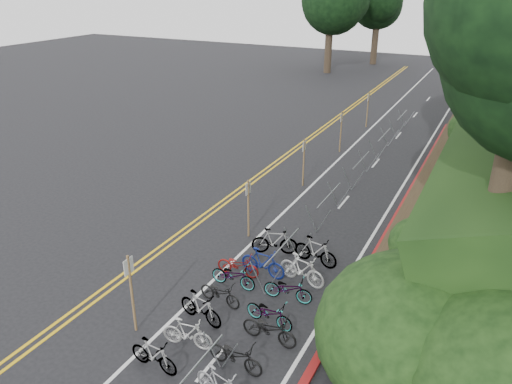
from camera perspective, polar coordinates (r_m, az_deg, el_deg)
ground at (r=17.49m, az=-10.43°, el=-11.56°), size 120.00×120.00×0.00m
road_markings at (r=24.92m, az=4.65°, el=-0.00°), size 7.47×80.00×0.01m
red_curb at (r=25.38m, az=16.95°, el=-0.44°), size 0.25×28.00×0.10m
bike_rack_front at (r=13.38m, az=-6.84°, el=-20.01°), size 1.09×2.57×1.07m
bike_racks_rest at (r=26.49m, az=11.87°, el=3.00°), size 1.14×23.00×1.17m
signpost_near at (r=15.34m, az=-14.07°, el=-10.69°), size 0.08×0.40×2.62m
signposts_rest at (r=27.86m, az=7.78°, el=5.58°), size 0.08×18.40×2.50m
bike_front at (r=18.05m, az=-2.06°, el=-8.32°), size 0.69×1.64×0.84m
bike_valet at (r=16.34m, az=-0.30°, el=-11.82°), size 3.04×9.06×1.09m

